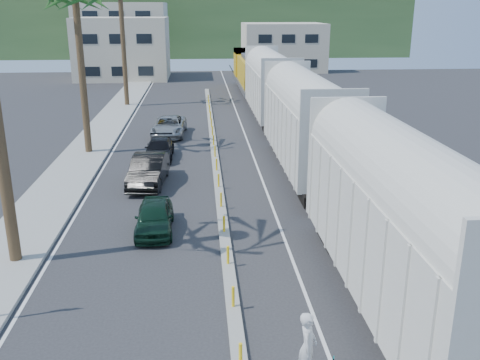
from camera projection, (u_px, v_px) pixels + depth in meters
ground at (238, 348)px, 15.18m from camera, size 140.00×140.00×0.00m
sidewalk at (94, 142)px, 38.26m from camera, size 3.00×90.00×0.15m
rails at (275, 130)px, 42.10m from camera, size 1.56×100.00×0.06m
median at (215, 158)px, 34.09m from camera, size 0.45×60.00×0.85m
lane_markings at (183, 141)px, 38.74m from camera, size 9.42×90.00×0.01m
freight_train at (288, 107)px, 35.69m from camera, size 3.00×60.94×5.85m
buildings at (162, 41)px, 81.35m from camera, size 38.00×27.00×10.00m
hillside at (202, 24)px, 108.21m from camera, size 80.00×20.00×12.00m
car_lead at (154, 217)px, 22.91m from camera, size 1.70×3.96×1.33m
car_second at (149, 170)px, 29.01m from camera, size 2.47×5.16×1.61m
car_third at (159, 149)px, 34.07m from camera, size 1.84×4.35×1.25m
car_rear at (169, 126)px, 40.22m from camera, size 2.92×5.39×1.43m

